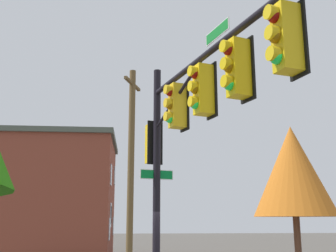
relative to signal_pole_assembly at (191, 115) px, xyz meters
name	(u,v)px	position (x,y,z in m)	size (l,w,h in m)	color
signal_pole_assembly	(191,115)	(0.00, 0.00, 0.00)	(6.73, 2.41, 6.44)	black
utility_pole	(131,166)	(-8.10, -1.36, -0.14)	(1.74, 0.71, 8.63)	brown
tree_near	(293,171)	(-12.66, 7.38, 0.28)	(4.41, 4.41, 7.35)	brown
brick_building	(54,197)	(-17.04, -6.05, -0.98)	(7.79, 7.36, 7.21)	brown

